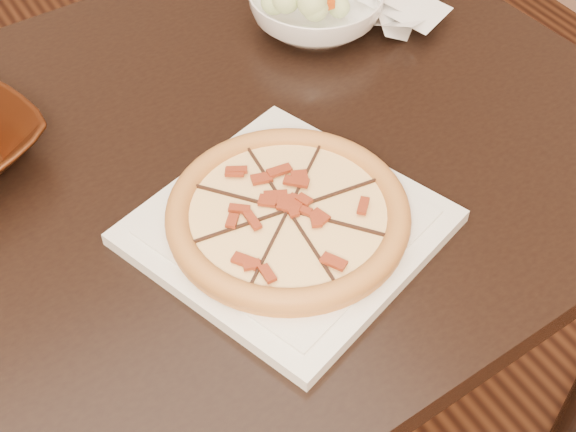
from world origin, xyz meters
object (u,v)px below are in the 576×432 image
dining_table (152,235)px  pizza (288,214)px  plate (288,227)px  salad_bowl (316,9)px

dining_table → pizza: pizza is taller
plate → salad_bowl: (0.27, 0.36, 0.02)m
plate → salad_bowl: salad_bowl is taller
pizza → salad_bowl: salad_bowl is taller
pizza → plate: bearing=-46.0°
plate → dining_table: bearing=125.4°
plate → pizza: (-0.00, 0.00, 0.02)m
dining_table → plate: (0.12, -0.17, 0.11)m
dining_table → salad_bowl: salad_bowl is taller
dining_table → pizza: (0.12, -0.17, 0.13)m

